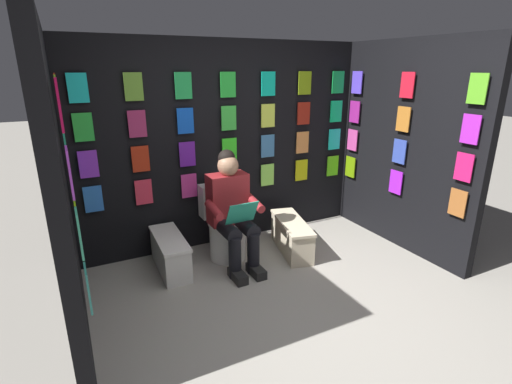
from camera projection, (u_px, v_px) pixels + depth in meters
The scene contains 8 objects.
ground_plane at pixel (326, 330), 2.99m from camera, with size 30.00×30.00×0.00m, color #9E998E.
display_wall_back at pixel (227, 145), 4.29m from camera, with size 3.41×0.14×2.25m.
display_wall_left at pixel (405, 147), 4.17m from camera, with size 0.14×1.89×2.25m.
display_wall_right at pixel (59, 191), 2.71m from camera, with size 0.14×1.89×2.25m.
toilet at pixel (224, 227), 4.10m from camera, with size 0.41×0.56×0.77m.
person_reading at pixel (233, 210), 3.83m from camera, with size 0.53×0.68×1.19m.
comic_longbox_near at pixel (170, 253), 3.84m from camera, with size 0.28×0.75×0.36m.
comic_longbox_far at pixel (292, 236), 4.24m from camera, with size 0.46×0.85×0.36m.
Camera 1 is at (1.62, 1.99, 1.97)m, focal length 26.80 mm.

